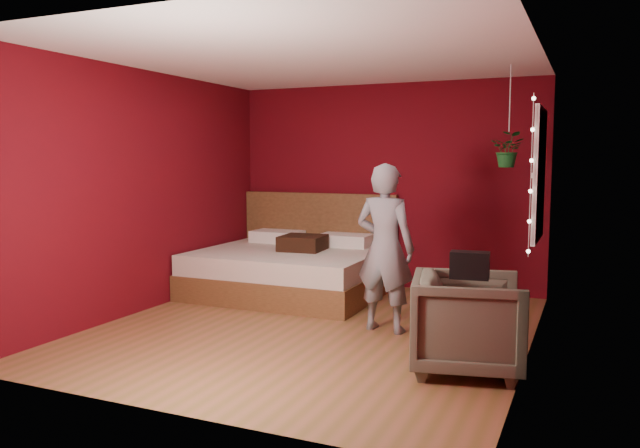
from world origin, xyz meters
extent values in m
plane|color=brown|center=(0.00, 0.00, 0.00)|extent=(4.50, 4.50, 0.00)
cube|color=#57090F|center=(0.00, 2.26, 1.30)|extent=(4.00, 0.02, 2.60)
cube|color=#57090F|center=(0.00, -2.26, 1.30)|extent=(4.00, 0.02, 2.60)
cube|color=#57090F|center=(-2.01, 0.00, 1.30)|extent=(0.02, 4.50, 2.60)
cube|color=#57090F|center=(2.01, 0.00, 1.30)|extent=(0.02, 4.50, 2.60)
cube|color=white|center=(0.00, 0.00, 2.61)|extent=(4.00, 4.50, 0.02)
cube|color=white|center=(1.97, 0.90, 1.50)|extent=(0.04, 0.97, 1.27)
cube|color=black|center=(1.96, 0.90, 1.50)|extent=(0.02, 0.85, 1.15)
cube|color=white|center=(1.95, 0.90, 1.50)|extent=(0.03, 0.05, 1.15)
cube|color=white|center=(1.95, 0.90, 1.50)|extent=(0.03, 0.85, 0.05)
cylinder|color=silver|center=(1.94, 0.38, 1.50)|extent=(0.01, 0.01, 1.45)
sphere|color=#FFF2CC|center=(1.94, 0.38, 0.83)|extent=(0.04, 0.04, 0.04)
sphere|color=#FFF2CC|center=(1.94, 0.38, 1.09)|extent=(0.04, 0.04, 0.04)
sphere|color=#FFF2CC|center=(1.94, 0.38, 1.36)|extent=(0.04, 0.04, 0.04)
sphere|color=#FFF2CC|center=(1.94, 0.38, 1.63)|extent=(0.04, 0.04, 0.04)
sphere|color=#FFF2CC|center=(1.94, 0.38, 1.90)|extent=(0.04, 0.04, 0.04)
sphere|color=#FFF2CC|center=(1.94, 0.38, 2.17)|extent=(0.04, 0.04, 0.04)
cube|color=brown|center=(-0.90, 1.28, 0.15)|extent=(2.17, 1.84, 0.30)
cube|color=beige|center=(-0.90, 1.28, 0.42)|extent=(2.13, 1.81, 0.24)
cube|color=brown|center=(-0.90, 2.16, 0.60)|extent=(2.17, 0.09, 1.19)
cube|color=white|center=(-1.39, 1.90, 0.62)|extent=(0.65, 0.41, 0.15)
cube|color=white|center=(-0.41, 1.90, 0.62)|extent=(0.65, 0.41, 0.15)
imported|color=slate|center=(0.66, 0.19, 0.80)|extent=(0.63, 0.45, 1.61)
imported|color=#605F4B|center=(1.60, -0.65, 0.38)|extent=(1.00, 0.98, 0.77)
cube|color=black|center=(1.64, -0.82, 0.87)|extent=(0.29, 0.17, 0.20)
cube|color=#321D10|center=(-0.76, 1.36, 0.63)|extent=(0.54, 0.54, 0.18)
cylinder|color=silver|center=(1.64, 1.23, 2.26)|extent=(0.01, 0.01, 0.68)
imported|color=#1B5E28|center=(1.64, 1.23, 1.74)|extent=(0.36, 0.32, 0.36)
camera|label=1|loc=(2.45, -5.43, 1.65)|focal=35.00mm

